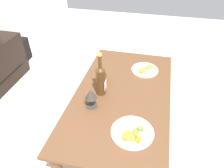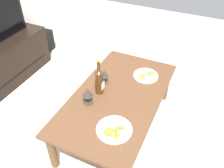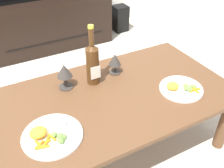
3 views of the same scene
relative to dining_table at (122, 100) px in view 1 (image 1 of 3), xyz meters
The scene contains 8 objects.
ground_plane 0.36m from the dining_table, ahead, with size 6.40×6.40×0.00m, color beige.
dining_table is the anchor object (origin of this frame).
floor_speaker 1.85m from the dining_table, 58.64° to the left, with size 0.16×0.16×0.30m, color black.
wine_bottle 0.26m from the dining_table, 99.98° to the left, with size 0.07×0.08×0.36m.
goblet_left 0.32m from the dining_table, 134.05° to the left, with size 0.09×0.09×0.15m.
goblet_right 0.28m from the dining_table, 56.33° to the left, with size 0.08×0.08×0.13m.
dinner_plate_left 0.42m from the dining_table, 160.38° to the right, with size 0.28×0.28×0.06m.
dinner_plate_right 0.41m from the dining_table, 20.10° to the right, with size 0.25×0.25×0.05m.
Camera 1 is at (-1.31, -0.22, 1.52)m, focal length 34.27 mm.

